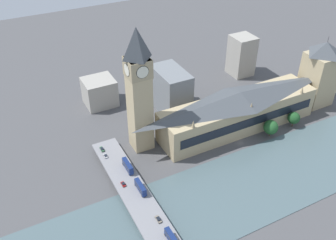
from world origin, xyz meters
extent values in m
plane|color=#4C4C4F|center=(0.00, 0.00, 0.00)|extent=(600.00, 600.00, 0.00)
cube|color=#4C6066|center=(-32.54, 0.00, 0.15)|extent=(53.09, 360.00, 0.30)
cube|color=tan|center=(15.53, -8.00, 10.56)|extent=(25.06, 109.56, 21.11)
cube|color=black|center=(2.85, -8.00, 11.61)|extent=(0.40, 100.79, 6.33)
pyramid|color=#474C51|center=(15.53, -8.00, 24.20)|extent=(24.56, 107.36, 6.17)
cone|color=#9E8966|center=(4.00, -49.63, 23.61)|extent=(2.20, 2.20, 5.00)
cone|color=#9E8966|center=(4.00, -8.00, 23.61)|extent=(2.20, 2.20, 5.00)
cone|color=#9E8966|center=(4.00, 33.63, 23.61)|extent=(2.20, 2.20, 5.00)
cube|color=tan|center=(26.85, 56.85, 30.24)|extent=(12.15, 12.15, 60.48)
cube|color=tan|center=(26.85, 56.85, 55.02)|extent=(12.88, 12.88, 10.93)
cylinder|color=black|center=(20.60, 56.85, 55.02)|extent=(0.50, 7.40, 7.40)
cylinder|color=silver|center=(20.48, 56.85, 55.02)|extent=(0.62, 6.85, 6.85)
cylinder|color=black|center=(33.10, 56.85, 55.02)|extent=(0.50, 7.40, 7.40)
cylinder|color=silver|center=(33.22, 56.85, 55.02)|extent=(0.62, 6.85, 6.85)
cylinder|color=black|center=(26.85, 50.60, 55.02)|extent=(7.40, 0.50, 7.40)
cylinder|color=silver|center=(26.85, 50.48, 55.02)|extent=(6.85, 0.62, 6.85)
cylinder|color=black|center=(26.85, 63.10, 55.02)|extent=(7.40, 0.50, 7.40)
cylinder|color=silver|center=(26.85, 63.22, 55.02)|extent=(6.85, 0.62, 6.85)
pyramid|color=#383D42|center=(26.85, 56.85, 69.31)|extent=(12.39, 12.39, 17.65)
cube|color=tan|center=(15.53, -76.74, 19.22)|extent=(19.92, 19.92, 38.43)
pyramid|color=#474C51|center=(15.53, -76.74, 42.92)|extent=(19.92, 19.92, 8.97)
cylinder|color=#333338|center=(15.53, -76.74, 49.40)|extent=(0.30, 0.30, 4.00)
cube|color=slate|center=(-32.54, 78.47, 1.63)|extent=(3.00, 12.83, 3.25)
cube|color=slate|center=(15.82, 78.47, 1.63)|extent=(3.00, 12.83, 3.25)
cube|color=gray|center=(-32.54, 78.47, 3.85)|extent=(138.18, 15.10, 1.20)
cube|color=navy|center=(5.69, 74.69, 5.93)|extent=(11.31, 2.49, 2.03)
cube|color=black|center=(5.69, 74.69, 6.34)|extent=(10.18, 2.55, 0.89)
cube|color=navy|center=(5.69, 74.69, 8.14)|extent=(11.08, 2.49, 2.39)
cube|color=black|center=(5.69, 74.69, 8.26)|extent=(10.18, 2.55, 1.15)
cube|color=navy|center=(5.69, 74.69, 9.41)|extent=(10.97, 2.37, 0.16)
cylinder|color=black|center=(10.42, 73.55, 5.03)|extent=(1.16, 0.28, 1.16)
cylinder|color=black|center=(10.42, 75.83, 5.03)|extent=(1.16, 0.28, 1.16)
cylinder|color=black|center=(1.08, 73.55, 5.03)|extent=(1.16, 0.28, 1.16)
cylinder|color=black|center=(1.08, 75.83, 5.03)|extent=(1.16, 0.28, 1.16)
cube|color=navy|center=(-48.84, 75.54, 5.91)|extent=(10.94, 2.42, 1.99)
cube|color=black|center=(-48.84, 75.54, 6.31)|extent=(9.85, 2.48, 0.88)
cube|color=navy|center=(-48.84, 75.54, 8.08)|extent=(10.72, 2.42, 2.34)
cube|color=black|center=(-48.84, 75.54, 8.19)|extent=(9.85, 2.48, 1.12)
cube|color=navy|center=(-48.84, 75.54, 9.33)|extent=(10.62, 2.29, 0.16)
cylinder|color=black|center=(-44.29, 74.45, 5.03)|extent=(1.16, 0.28, 1.16)
cylinder|color=black|center=(-44.29, 76.64, 5.03)|extent=(1.16, 0.28, 1.16)
cube|color=navy|center=(-12.55, 75.03, 5.85)|extent=(10.87, 2.46, 1.94)
cube|color=black|center=(-12.55, 75.03, 6.24)|extent=(9.79, 2.52, 0.85)
cube|color=navy|center=(-12.55, 75.03, 7.96)|extent=(10.66, 2.46, 2.27)
cube|color=black|center=(-12.55, 75.03, 8.07)|extent=(9.79, 2.52, 1.09)
cube|color=navy|center=(-12.55, 75.03, 9.17)|extent=(10.55, 2.33, 0.16)
cylinder|color=black|center=(-7.98, 73.91, 4.99)|extent=(1.08, 0.28, 1.08)
cylinder|color=black|center=(-7.98, 76.15, 4.99)|extent=(1.08, 0.28, 1.08)
cylinder|color=black|center=(-17.01, 73.91, 4.99)|extent=(1.08, 0.28, 1.08)
cylinder|color=black|center=(-17.01, 76.15, 4.99)|extent=(1.08, 0.28, 1.08)
cube|color=#2D5638|center=(28.82, 82.00, 5.02)|extent=(4.60, 1.73, 0.69)
cube|color=black|center=(28.68, 82.00, 5.58)|extent=(2.39, 1.56, 0.43)
cylinder|color=black|center=(30.69, 81.23, 4.76)|extent=(0.61, 0.22, 0.61)
cylinder|color=black|center=(30.69, 82.78, 4.76)|extent=(0.61, 0.22, 0.61)
cylinder|color=black|center=(26.95, 81.23, 4.76)|extent=(0.61, 0.22, 0.61)
cylinder|color=black|center=(26.95, 82.78, 4.76)|extent=(0.61, 0.22, 0.61)
cube|color=maroon|center=(-4.41, 81.61, 4.97)|extent=(3.87, 1.76, 0.59)
cube|color=black|center=(-4.53, 81.61, 5.52)|extent=(2.01, 1.58, 0.51)
cylinder|color=black|center=(-2.90, 80.82, 4.75)|extent=(0.60, 0.22, 0.60)
cylinder|color=black|center=(-2.90, 82.40, 4.75)|extent=(0.60, 0.22, 0.60)
cylinder|color=black|center=(-5.92, 80.82, 4.75)|extent=(0.60, 0.22, 0.60)
cylinder|color=black|center=(-5.92, 82.40, 4.75)|extent=(0.60, 0.22, 0.60)
cube|color=slate|center=(-34.53, 75.34, 4.97)|extent=(4.61, 1.81, 0.60)
cube|color=black|center=(-34.67, 75.34, 5.57)|extent=(2.40, 1.63, 0.59)
cylinder|color=black|center=(-32.66, 74.53, 4.76)|extent=(0.62, 0.22, 0.62)
cylinder|color=black|center=(-32.66, 76.16, 4.76)|extent=(0.62, 0.22, 0.62)
cylinder|color=black|center=(-36.41, 74.53, 4.76)|extent=(0.62, 0.22, 0.62)
cylinder|color=black|center=(-36.41, 76.16, 4.76)|extent=(0.62, 0.22, 0.62)
cube|color=silver|center=(22.00, 82.19, 4.95)|extent=(3.84, 1.75, 0.55)
cube|color=black|center=(21.88, 82.19, 5.46)|extent=(1.99, 1.58, 0.48)
cylinder|color=black|center=(23.49, 81.40, 4.75)|extent=(0.60, 0.22, 0.60)
cylinder|color=black|center=(23.49, 82.97, 4.75)|extent=(0.60, 0.22, 0.60)
cylinder|color=black|center=(20.50, 81.40, 4.75)|extent=(0.60, 0.22, 0.60)
cylinder|color=black|center=(20.50, 82.97, 4.75)|extent=(0.60, 0.22, 0.60)
cube|color=slate|center=(54.30, 21.70, 15.72)|extent=(31.73, 18.33, 31.44)
cube|color=#A39E93|center=(85.36, 63.60, 9.95)|extent=(20.46, 21.79, 19.89)
cube|color=#A39E93|center=(76.59, -55.23, 16.41)|extent=(18.07, 17.42, 32.81)
cylinder|color=brown|center=(-1.29, -41.73, 1.68)|extent=(0.70, 0.70, 3.37)
sphere|color=#1E4C23|center=(-1.29, -41.73, 6.84)|extent=(8.17, 8.17, 8.17)
cylinder|color=brown|center=(-2.66, -20.90, 1.56)|extent=(0.70, 0.70, 3.13)
sphere|color=#235628|center=(-2.66, -20.90, 7.14)|extent=(9.44, 9.44, 9.44)
camera|label=1|loc=(-143.60, 126.73, 149.56)|focal=40.00mm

